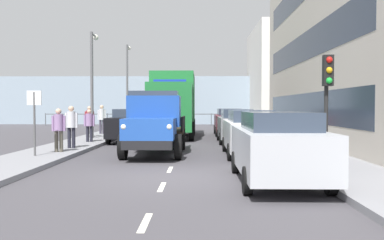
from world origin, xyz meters
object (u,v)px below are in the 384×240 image
(car_maroon_kerbside_3, at_px, (229,121))
(car_teal_oppositeside_1, at_px, (147,120))
(lamp_post_promenade, at_px, (93,74))
(pedestrian_couple_a, at_px, (89,119))
(pedestrian_near_railing, at_px, (102,117))
(car_silver_kerbside_near, at_px, (277,146))
(pedestrian_strolling, at_px, (59,126))
(car_black_oppositeside_0, at_px, (131,125))
(pedestrian_couple_b, at_px, (89,123))
(lorry_cargo_green, at_px, (173,103))
(lamp_post_far, at_px, (128,79))
(car_grey_kerbside_2, at_px, (236,125))
(traffic_light_near, at_px, (327,85))
(street_sign, at_px, (34,111))
(truck_vintage_blue, at_px, (155,124))
(car_white_kerbside_1, at_px, (249,132))
(car_navy_oppositeside_2, at_px, (156,118))
(pedestrian_by_lamp, at_px, (71,123))

(car_maroon_kerbside_3, height_order, car_teal_oppositeside_1, same)
(car_teal_oppositeside_1, bearing_deg, lamp_post_promenade, 68.49)
(pedestrian_couple_a, bearing_deg, pedestrian_near_railing, -91.05)
(car_silver_kerbside_near, height_order, pedestrian_strolling, pedestrian_strolling)
(car_black_oppositeside_0, xyz_separation_m, pedestrian_couple_b, (1.72, 1.72, 0.17))
(lorry_cargo_green, height_order, lamp_post_far, lamp_post_far)
(car_grey_kerbside_2, xyz_separation_m, lamp_post_promenade, (7.70, -1.35, 2.72))
(traffic_light_near, bearing_deg, pedestrian_strolling, -19.13)
(pedestrian_near_railing, relative_size, lamp_post_far, 0.27)
(street_sign, bearing_deg, truck_vintage_blue, -160.02)
(lamp_post_promenade, height_order, lamp_post_far, lamp_post_far)
(car_white_kerbside_1, relative_size, car_black_oppositeside_0, 1.06)
(car_navy_oppositeside_2, height_order, pedestrian_strolling, pedestrian_strolling)
(car_black_oppositeside_0, relative_size, lamp_post_far, 0.66)
(car_silver_kerbside_near, relative_size, car_navy_oppositeside_2, 1.00)
(car_white_kerbside_1, xyz_separation_m, lamp_post_far, (7.56, -17.01, 3.16))
(car_navy_oppositeside_2, relative_size, pedestrian_by_lamp, 2.65)
(lorry_cargo_green, relative_size, car_black_oppositeside_0, 1.89)
(street_sign, bearing_deg, car_silver_kerbside_near, 151.66)
(car_white_kerbside_1, distance_m, pedestrian_strolling, 7.14)
(car_maroon_kerbside_3, relative_size, traffic_light_near, 1.31)
(traffic_light_near, bearing_deg, car_navy_oppositeside_2, -71.58)
(car_silver_kerbside_near, xyz_separation_m, car_white_kerbside_1, (0.00, -5.40, -0.00))
(car_maroon_kerbside_3, bearing_deg, pedestrian_couple_b, 42.46)
(pedestrian_couple_a, bearing_deg, street_sign, 93.06)
(lamp_post_promenade, bearing_deg, lorry_cargo_green, -148.95)
(street_sign, bearing_deg, car_teal_oppositeside_1, -98.54)
(truck_vintage_blue, xyz_separation_m, car_silver_kerbside_near, (-3.57, 5.53, -0.28))
(car_grey_kerbside_2, height_order, car_black_oppositeside_0, same)
(lorry_cargo_green, xyz_separation_m, pedestrian_couple_b, (3.73, 5.20, -1.01))
(car_teal_oppositeside_1, bearing_deg, car_grey_kerbside_2, 127.96)
(pedestrian_couple_a, height_order, traffic_light_near, traffic_light_near)
(car_black_oppositeside_0, bearing_deg, pedestrian_near_railing, -58.62)
(truck_vintage_blue, bearing_deg, car_maroon_kerbside_3, -108.36)
(pedestrian_by_lamp, bearing_deg, lamp_post_far, -88.40)
(car_white_kerbside_1, relative_size, street_sign, 2.04)
(pedestrian_couple_a, bearing_deg, truck_vintage_blue, 121.30)
(pedestrian_strolling, xyz_separation_m, pedestrian_near_railing, (0.84, -10.27, 0.11))
(lorry_cargo_green, xyz_separation_m, lamp_post_far, (4.10, -7.50, 1.98))
(pedestrian_couple_b, bearing_deg, traffic_light_near, 140.19)
(traffic_light_near, bearing_deg, pedestrian_near_railing, -53.65)
(street_sign, bearing_deg, pedestrian_by_lamp, -99.39)
(car_white_kerbside_1, bearing_deg, car_maroon_kerbside_3, -90.00)
(pedestrian_couple_b, relative_size, lamp_post_promenade, 0.27)
(truck_vintage_blue, xyz_separation_m, pedestrian_strolling, (3.57, 0.25, -0.07))
(car_maroon_kerbside_3, bearing_deg, car_grey_kerbside_2, 90.00)
(pedestrian_couple_a, height_order, street_sign, street_sign)
(car_white_kerbside_1, distance_m, lamp_post_far, 18.88)
(car_grey_kerbside_2, xyz_separation_m, street_sign, (7.56, 6.93, 0.79))
(pedestrian_strolling, xyz_separation_m, lamp_post_promenade, (0.56, -7.07, 2.52))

